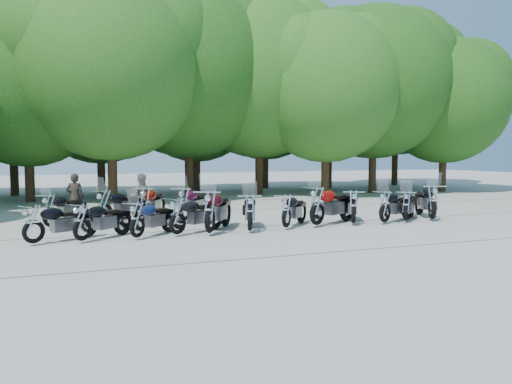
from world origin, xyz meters
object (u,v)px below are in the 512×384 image
object	(u,v)px
motorcycle_4	(210,210)
motorcycle_13	(105,206)
motorcycle_1	(82,221)
motorcycle_2	(137,219)
motorcycle_6	(286,210)
motorcycle_8	(354,206)
motorcycle_7	(317,204)
motorcycle_15	(184,203)
motorcycle_5	(250,211)
motorcycle_14	(145,203)
motorcycle_10	(406,205)
rider_1	(141,197)
motorcycle_0	(33,223)
rider_0	(75,197)
motorcycle_9	(385,205)
motorcycle_11	(432,201)
motorcycle_12	(50,209)
motorcycle_3	(178,215)

from	to	relation	value
motorcycle_4	motorcycle_13	xyz separation A→B (m)	(-2.66, 2.82, -0.07)
motorcycle_1	motorcycle_2	bearing A→B (deg)	-131.88
motorcycle_6	motorcycle_8	distance (m)	2.38
motorcycle_4	motorcycle_7	size ratio (longest dim) A/B	1.01
motorcycle_15	motorcycle_5	bearing A→B (deg)	154.56
motorcycle_5	motorcycle_14	world-z (taller)	motorcycle_14
motorcycle_1	motorcycle_10	world-z (taller)	motorcycle_10
motorcycle_1	motorcycle_2	distance (m)	1.40
motorcycle_7	motorcycle_10	world-z (taller)	motorcycle_7
motorcycle_14	rider_1	distance (m)	1.21
motorcycle_0	motorcycle_14	distance (m)	4.31
motorcycle_0	motorcycle_5	distance (m)	5.78
motorcycle_15	rider_1	distance (m)	1.87
motorcycle_0	rider_0	size ratio (longest dim) A/B	1.26
motorcycle_7	motorcycle_1	bearing A→B (deg)	63.35
motorcycle_2	motorcycle_13	size ratio (longest dim) A/B	0.87
motorcycle_9	motorcycle_14	size ratio (longest dim) A/B	0.91
motorcycle_4	motorcycle_11	distance (m)	7.93
motorcycle_9	motorcycle_6	bearing A→B (deg)	62.17
motorcycle_9	motorcycle_10	world-z (taller)	motorcycle_9
rider_0	rider_1	bearing A→B (deg)	-171.43
motorcycle_1	motorcycle_9	world-z (taller)	motorcycle_9
motorcycle_8	rider_1	bearing A→B (deg)	-3.10
motorcycle_2	motorcycle_7	size ratio (longest dim) A/B	0.80
motorcycle_5	motorcycle_11	xyz separation A→B (m)	(6.72, 0.18, 0.07)
motorcycle_8	rider_1	xyz separation A→B (m)	(-6.20, 3.89, 0.16)
motorcycle_2	motorcycle_6	size ratio (longest dim) A/B	0.95
motorcycle_10	motorcycle_0	bearing A→B (deg)	44.92
motorcycle_14	motorcycle_7	bearing A→B (deg)	177.36
motorcycle_0	motorcycle_9	bearing A→B (deg)	-119.95
motorcycle_6	motorcycle_15	world-z (taller)	motorcycle_15
motorcycle_8	motorcycle_15	xyz separation A→B (m)	(-4.98, 2.48, 0.03)
motorcycle_12	motorcycle_9	bearing A→B (deg)	-158.64
motorcycle_12	rider_0	xyz separation A→B (m)	(0.76, 1.45, 0.22)
motorcycle_2	motorcycle_10	xyz separation A→B (m)	(8.87, 0.21, 0.03)
motorcycle_0	motorcycle_13	bearing A→B (deg)	-65.01
motorcycle_7	rider_0	bearing A→B (deg)	30.65
motorcycle_4	rider_1	world-z (taller)	rider_1
motorcycle_3	motorcycle_13	distance (m)	3.20
motorcycle_4	motorcycle_6	world-z (taller)	motorcycle_4
motorcycle_10	motorcycle_13	world-z (taller)	motorcycle_13
motorcycle_0	motorcycle_6	distance (m)	7.04
motorcycle_4	motorcycle_11	xyz separation A→B (m)	(7.93, 0.21, -0.02)
motorcycle_0	motorcycle_6	bearing A→B (deg)	-118.88
motorcycle_6	motorcycle_11	xyz separation A→B (m)	(5.46, -0.03, 0.10)
motorcycle_2	motorcycle_12	bearing A→B (deg)	-7.27
motorcycle_2	motorcycle_5	bearing A→B (deg)	-133.99
motorcycle_9	motorcycle_11	bearing A→B (deg)	-113.68
motorcycle_7	motorcycle_8	size ratio (longest dim) A/B	1.13
motorcycle_1	motorcycle_6	size ratio (longest dim) A/B	0.96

